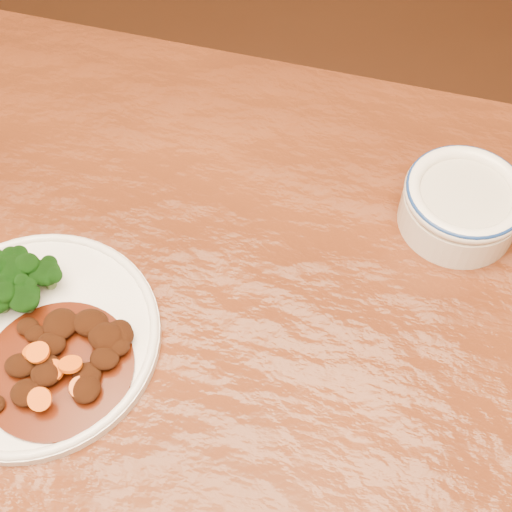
# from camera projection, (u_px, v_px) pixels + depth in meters

# --- Properties ---
(dining_table) EXTENTS (1.59, 1.06, 0.75)m
(dining_table) POSITION_uv_depth(u_px,v_px,m) (206.00, 430.00, 0.70)
(dining_table) COLOR #5D2710
(dining_table) RESTS_ON ground
(dinner_plate) EXTENTS (0.23, 0.23, 0.01)m
(dinner_plate) POSITION_uv_depth(u_px,v_px,m) (34.00, 338.00, 0.66)
(dinner_plate) COLOR white
(dinner_plate) RESTS_ON dining_table
(mince_stew) EXTENTS (0.14, 0.14, 0.03)m
(mince_stew) POSITION_uv_depth(u_px,v_px,m) (69.00, 356.00, 0.64)
(mince_stew) COLOR #421307
(mince_stew) RESTS_ON dinner_plate
(dip_bowl) EXTENTS (0.12, 0.12, 0.06)m
(dip_bowl) POSITION_uv_depth(u_px,v_px,m) (462.00, 203.00, 0.72)
(dip_bowl) COLOR white
(dip_bowl) RESTS_ON dining_table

